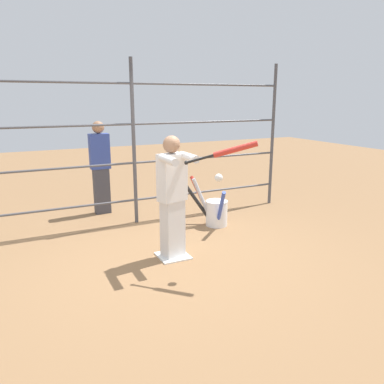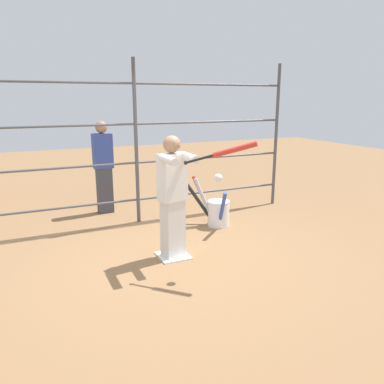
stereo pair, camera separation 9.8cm
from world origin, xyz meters
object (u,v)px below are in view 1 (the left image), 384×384
object	(u,v)px
batter	(173,194)
baseball_bat_swinging	(229,151)
bat_bucket	(215,211)
bystander_behind_fence	(100,166)
softball_in_flight	(219,178)

from	to	relation	value
batter	baseball_bat_swinging	bearing A→B (deg)	118.67
batter	bat_bucket	world-z (taller)	batter
batter	bystander_behind_fence	bearing A→B (deg)	-80.64
baseball_bat_swinging	softball_in_flight	world-z (taller)	baseball_bat_swinging
batter	bystander_behind_fence	xyz separation A→B (m)	(0.40, -2.41, 0.00)
baseball_bat_swinging	bat_bucket	world-z (taller)	baseball_bat_swinging
bystander_behind_fence	batter	bearing A→B (deg)	99.36
batter	softball_in_flight	xyz separation A→B (m)	(-0.32, 0.61, 0.30)
baseball_bat_swinging	bat_bucket	distance (m)	2.15
softball_in_flight	bystander_behind_fence	distance (m)	3.12
baseball_bat_swinging	bystander_behind_fence	size ratio (longest dim) A/B	0.41
softball_in_flight	baseball_bat_swinging	bearing A→B (deg)	123.73
softball_in_flight	bat_bucket	bearing A→B (deg)	-118.00
baseball_bat_swinging	bystander_behind_fence	world-z (taller)	bystander_behind_fence
bat_bucket	bystander_behind_fence	size ratio (longest dim) A/B	0.57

